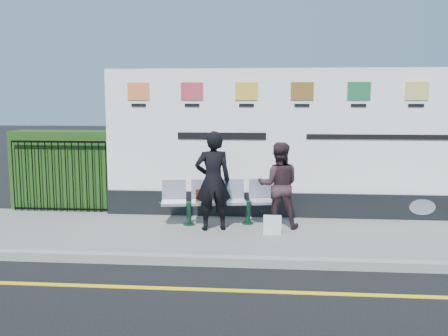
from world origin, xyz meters
name	(u,v)px	position (x,y,z in m)	size (l,w,h in m)	color
ground	(279,292)	(0.00, 0.00, 0.00)	(80.00, 80.00, 0.00)	black
pavement	(276,236)	(0.00, 2.50, 0.06)	(14.00, 3.00, 0.12)	slate
kerb	(278,263)	(0.00, 1.00, 0.07)	(14.00, 0.18, 0.14)	gray
yellow_line	(279,292)	(0.00, 0.00, 0.00)	(14.00, 0.10, 0.01)	yellow
billboard	(301,153)	(0.50, 3.85, 1.42)	(8.00, 0.30, 3.00)	black
hedge	(68,169)	(-4.58, 4.30, 0.97)	(2.35, 0.70, 1.70)	#1E4314
railing	(59,176)	(-4.58, 3.85, 0.89)	(2.05, 0.06, 1.54)	black
bench	(218,212)	(-1.10, 3.04, 0.35)	(2.16, 0.56, 0.46)	#B4B7BD
woman_left	(213,181)	(-1.16, 2.64, 1.03)	(0.66, 0.44, 1.82)	black
woman_right	(279,185)	(0.04, 2.91, 0.92)	(0.78, 0.61, 1.61)	#342225
handbag_brown	(204,195)	(-1.37, 2.99, 0.69)	(0.28, 0.12, 0.22)	black
carrier_bag_white	(272,225)	(-0.07, 2.44, 0.28)	(0.32, 0.19, 0.32)	silver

